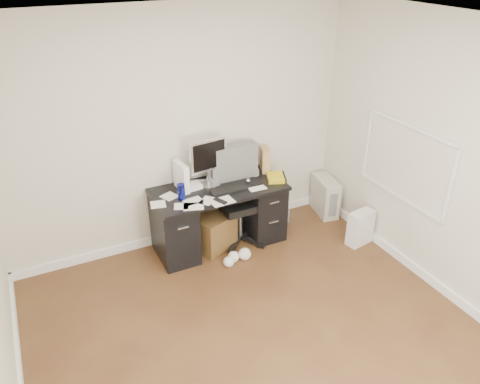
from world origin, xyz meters
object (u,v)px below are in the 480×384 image
object	(u,v)px
keyboard	(229,190)
office_chair	(240,197)
desk	(219,214)
pc_tower	(325,196)
wicker_basket	(212,231)
lcd_monitor	(208,163)

from	to	relation	value
keyboard	office_chair	distance (m)	0.27
desk	pc_tower	size ratio (longest dim) A/B	3.08
keyboard	office_chair	world-z (taller)	office_chair
keyboard	wicker_basket	world-z (taller)	keyboard
desk	wicker_basket	world-z (taller)	desk
desk	wicker_basket	distance (m)	0.21
office_chair	desk	bearing A→B (deg)	174.14
keyboard	pc_tower	xyz separation A→B (m)	(1.46, 0.17, -0.52)
wicker_basket	pc_tower	bearing A→B (deg)	2.35
lcd_monitor	pc_tower	bearing A→B (deg)	-9.37
office_chair	pc_tower	size ratio (longest dim) A/B	2.38
desk	keyboard	size ratio (longest dim) A/B	3.59
desk	office_chair	world-z (taller)	office_chair
lcd_monitor	wicker_basket	size ratio (longest dim) A/B	1.32
office_chair	wicker_basket	distance (m)	0.51
lcd_monitor	keyboard	size ratio (longest dim) A/B	1.36
lcd_monitor	wicker_basket	world-z (taller)	lcd_monitor
desk	lcd_monitor	size ratio (longest dim) A/B	2.64
lcd_monitor	pc_tower	world-z (taller)	lcd_monitor
pc_tower	wicker_basket	world-z (taller)	pc_tower
keyboard	lcd_monitor	bearing A→B (deg)	125.42
wicker_basket	office_chair	bearing A→B (deg)	-2.71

